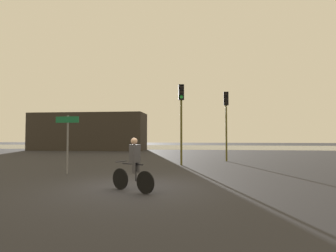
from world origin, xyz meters
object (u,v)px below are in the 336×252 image
object	(u,v)px
traffic_light_far_right	(226,113)
cyclist	(134,164)
direction_sign_post	(67,136)
distant_building	(89,132)
traffic_light_center	(181,109)

from	to	relation	value
traffic_light_far_right	cyclist	distance (m)	11.05
direction_sign_post	distant_building	bearing A→B (deg)	-66.67
traffic_light_center	direction_sign_post	xyz separation A→B (m)	(-4.84, -4.07, -1.55)
distant_building	traffic_light_far_right	distance (m)	19.63
traffic_light_far_right	direction_sign_post	size ratio (longest dim) A/B	1.79
traffic_light_center	cyclist	distance (m)	7.88
traffic_light_center	direction_sign_post	size ratio (longest dim) A/B	1.80
distant_building	traffic_light_center	world-z (taller)	traffic_light_center
distant_building	traffic_light_center	bearing A→B (deg)	-51.50
distant_building	direction_sign_post	size ratio (longest dim) A/B	5.24
traffic_light_far_right	cyclist	xyz separation A→B (m)	(-3.85, -10.07, -2.40)
traffic_light_far_right	cyclist	bearing A→B (deg)	73.08
cyclist	direction_sign_post	bearing A→B (deg)	79.48
traffic_light_far_right	traffic_light_center	size ratio (longest dim) A/B	0.99
traffic_light_center	direction_sign_post	bearing A→B (deg)	33.13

